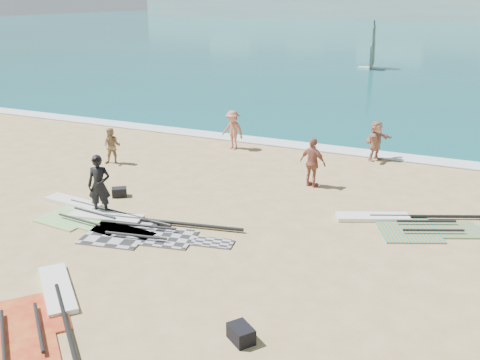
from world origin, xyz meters
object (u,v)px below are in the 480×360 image
at_px(rig_green, 86,213).
at_px(rig_orange, 411,223).
at_px(beachgoer_mid, 233,130).
at_px(beachgoer_left, 112,146).
at_px(gear_bag_far, 241,334).
at_px(rig_red, 41,319).
at_px(beachgoer_right, 376,141).
at_px(person_wetsuit, 99,185).
at_px(gear_bag_near, 119,192).
at_px(rig_grey, 133,227).
at_px(beachgoer_back, 313,163).

height_order(rig_green, rig_orange, rig_orange).
bearing_deg(beachgoer_mid, rig_green, -82.13).
distance_m(rig_green, beachgoer_left, 5.58).
bearing_deg(beachgoer_left, beachgoer_mid, 28.45).
xyz_separation_m(rig_green, gear_bag_far, (7.43, -4.04, 0.12)).
bearing_deg(beachgoer_mid, rig_red, -67.46).
height_order(rig_red, beachgoer_right, beachgoer_right).
xyz_separation_m(person_wetsuit, beachgoer_right, (6.86, 9.88, -0.13)).
height_order(rig_green, person_wetsuit, person_wetsuit).
height_order(rig_orange, gear_bag_near, gear_bag_near).
height_order(rig_red, person_wetsuit, person_wetsuit).
relative_size(person_wetsuit, beachgoer_right, 1.15).
distance_m(rig_orange, beachgoer_mid, 10.45).
bearing_deg(rig_red, rig_orange, 93.45).
height_order(gear_bag_near, beachgoer_mid, beachgoer_mid).
bearing_deg(rig_green, rig_grey, -3.13).
height_order(rig_grey, person_wetsuit, person_wetsuit).
distance_m(rig_orange, gear_bag_far, 7.94).
distance_m(gear_bag_near, beachgoer_back, 7.10).
relative_size(rig_orange, gear_bag_near, 10.83).
bearing_deg(gear_bag_near, beachgoer_mid, 82.45).
relative_size(rig_orange, rig_red, 1.14).
height_order(gear_bag_near, gear_bag_far, gear_bag_far).
relative_size(rig_grey, beachgoer_mid, 3.22).
height_order(beachgoer_mid, beachgoer_back, beachgoer_back).
bearing_deg(person_wetsuit, rig_orange, -4.29).
relative_size(beachgoer_left, beachgoer_back, 0.83).
bearing_deg(rig_orange, gear_bag_near, 166.25).
distance_m(rig_green, rig_red, 6.09).
relative_size(rig_red, beachgoer_mid, 2.65).
bearing_deg(rig_orange, rig_red, -151.06).
bearing_deg(beachgoer_mid, rig_grey, -69.53).
height_order(beachgoer_back, beachgoer_right, beachgoer_back).
bearing_deg(beachgoer_back, beachgoer_left, 21.64).
distance_m(rig_red, beachgoer_back, 11.28).
bearing_deg(gear_bag_near, rig_grey, -45.36).
relative_size(rig_grey, gear_bag_near, 11.51).
xyz_separation_m(gear_bag_far, beachgoer_left, (-10.07, 8.90, 0.60)).
distance_m(rig_grey, beachgoer_back, 7.15).
distance_m(rig_red, gear_bag_near, 7.68).
relative_size(gear_bag_far, beachgoer_back, 0.31).
height_order(beachgoer_left, beachgoer_mid, beachgoer_mid).
bearing_deg(beachgoer_mid, gear_bag_far, -49.88).
xyz_separation_m(gear_bag_near, beachgoer_back, (5.89, 3.89, 0.77)).
bearing_deg(gear_bag_far, gear_bag_near, 141.94).
relative_size(rig_red, beachgoer_left, 3.11).
bearing_deg(beachgoer_right, rig_green, 170.79).
height_order(person_wetsuit, beachgoer_back, person_wetsuit).
bearing_deg(rig_orange, rig_green, 175.98).
bearing_deg(beachgoer_left, rig_grey, -68.94).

